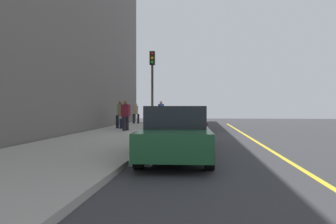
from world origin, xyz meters
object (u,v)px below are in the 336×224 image
object	(u,v)px
parked_car_black	(191,119)
rolling_suitcase	(122,124)
pedestrian_tan_coat	(136,113)
pedestrian_burgundy_coat	(126,115)
traffic_light_pole	(152,78)
parked_car_silver	(192,116)
parked_car_green	(176,133)
pedestrian_blue_coat	(161,112)
parked_car_maroon	(184,123)
pedestrian_olive_coat	(120,114)

from	to	relation	value
parked_car_black	rolling_suitcase	world-z (taller)	parked_car_black
pedestrian_tan_coat	pedestrian_burgundy_coat	distance (m)	8.42
pedestrian_burgundy_coat	traffic_light_pole	bearing A→B (deg)	50.30
parked_car_silver	pedestrian_burgundy_coat	size ratio (longest dim) A/B	2.61
parked_car_green	traffic_light_pole	world-z (taller)	traffic_light_pole
pedestrian_blue_coat	rolling_suitcase	bearing A→B (deg)	-18.00
parked_car_silver	traffic_light_pole	bearing A→B (deg)	-9.66
pedestrian_burgundy_coat	pedestrian_blue_coat	size ratio (longest dim) A/B	0.94
parked_car_green	pedestrian_burgundy_coat	size ratio (longest dim) A/B	2.74
parked_car_black	parked_car_maroon	world-z (taller)	same
parked_car_maroon	traffic_light_pole	bearing A→B (deg)	-140.56
parked_car_black	pedestrian_blue_coat	distance (m)	5.07
pedestrian_burgundy_coat	rolling_suitcase	distance (m)	2.03
pedestrian_burgundy_coat	rolling_suitcase	world-z (taller)	pedestrian_burgundy_coat
pedestrian_tan_coat	pedestrian_burgundy_coat	bearing A→B (deg)	7.47
parked_car_black	parked_car_green	xyz separation A→B (m)	(11.98, -0.02, 0.00)
pedestrian_tan_coat	pedestrian_burgundy_coat	xyz separation A→B (m)	(8.35, 1.09, 0.02)
pedestrian_burgundy_coat	pedestrian_blue_coat	bearing A→B (deg)	171.28
parked_car_silver	parked_car_black	xyz separation A→B (m)	(6.18, 0.04, 0.00)
parked_car_black	traffic_light_pole	bearing A→B (deg)	-22.54
pedestrian_tan_coat	parked_car_black	bearing A→B (deg)	41.35
pedestrian_blue_coat	parked_car_silver	bearing A→B (deg)	126.01
parked_car_maroon	pedestrian_blue_coat	world-z (taller)	pedestrian_blue_coat
parked_car_green	pedestrian_blue_coat	distance (m)	16.57
parked_car_green	traffic_light_pole	size ratio (longest dim) A/B	1.11
parked_car_maroon	parked_car_silver	bearing A→B (deg)	179.89
pedestrian_olive_coat	traffic_light_pole	bearing A→B (deg)	35.60
traffic_light_pole	pedestrian_blue_coat	bearing A→B (deg)	-175.89
pedestrian_burgundy_coat	pedestrian_blue_coat	world-z (taller)	pedestrian_blue_coat
pedestrian_tan_coat	pedestrian_olive_coat	distance (m)	6.12
parked_car_maroon	rolling_suitcase	size ratio (longest dim) A/B	4.53
parked_car_silver	pedestrian_tan_coat	distance (m)	4.76
pedestrian_burgundy_coat	parked_car_black	bearing A→B (deg)	129.55
pedestrian_tan_coat	pedestrian_olive_coat	xyz separation A→B (m)	(6.12, 0.22, 0.04)
pedestrian_tan_coat	rolling_suitcase	distance (m)	6.58
parked_car_maroon	pedestrian_burgundy_coat	xyz separation A→B (m)	(-3.64, -3.56, 0.32)
pedestrian_tan_coat	parked_car_silver	bearing A→B (deg)	99.94
parked_car_silver	parked_car_green	world-z (taller)	same
parked_car_black	pedestrian_tan_coat	distance (m)	7.14
pedestrian_olive_coat	traffic_light_pole	size ratio (longest dim) A/B	0.41
pedestrian_burgundy_coat	rolling_suitcase	bearing A→B (deg)	-159.49
pedestrian_blue_coat	parked_car_black	bearing A→B (deg)	29.49
parked_car_maroon	parked_car_black	bearing A→B (deg)	179.44
parked_car_black	traffic_light_pole	xyz separation A→B (m)	(4.46, -1.85, 2.27)
pedestrian_blue_coat	pedestrian_olive_coat	bearing A→B (deg)	-21.30
parked_car_green	rolling_suitcase	distance (m)	11.62
parked_car_black	parked_car_maroon	xyz separation A→B (m)	(6.63, -0.06, -0.00)
parked_car_silver	rolling_suitcase	xyz separation A→B (m)	(7.36, -4.26, -0.29)
traffic_light_pole	parked_car_green	bearing A→B (deg)	13.66
pedestrian_burgundy_coat	traffic_light_pole	world-z (taller)	traffic_light_pole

